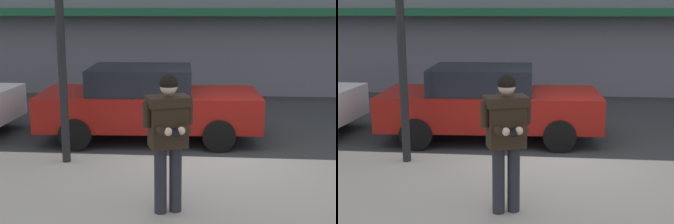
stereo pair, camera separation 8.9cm
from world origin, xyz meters
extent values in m
plane|color=#2B2D30|center=(0.00, 0.00, 0.00)|extent=(80.00, 80.00, 0.00)
cube|color=silver|center=(1.00, 0.05, 0.00)|extent=(28.00, 0.12, 0.01)
cube|color=#195133|center=(1.00, 6.15, 2.60)|extent=(26.60, 0.70, 0.24)
cube|color=maroon|center=(-1.42, 1.37, 0.67)|extent=(4.58, 2.04, 0.70)
cube|color=black|center=(-1.60, 1.37, 1.28)|extent=(2.15, 1.74, 0.52)
cylinder|color=black|center=(-0.07, 2.30, 0.32)|extent=(0.65, 0.25, 0.64)
cylinder|color=black|center=(0.02, 0.59, 0.32)|extent=(0.65, 0.25, 0.64)
cylinder|color=black|center=(-2.85, 2.16, 0.32)|extent=(0.65, 0.25, 0.64)
cylinder|color=black|center=(-2.77, 0.45, 0.32)|extent=(0.65, 0.25, 0.64)
cylinder|color=#23232B|center=(-0.62, -2.49, 0.58)|extent=(0.16, 0.16, 0.88)
cylinder|color=#23232B|center=(-0.81, -2.56, 0.58)|extent=(0.16, 0.16, 0.88)
cube|color=black|center=(-0.71, -2.53, 1.34)|extent=(0.54, 0.44, 0.64)
cube|color=black|center=(-0.71, -2.53, 1.61)|extent=(0.61, 0.50, 0.12)
cylinder|color=black|center=(-0.46, -2.43, 1.45)|extent=(0.11, 0.11, 0.30)
cylinder|color=black|center=(-0.52, -2.62, 1.30)|extent=(0.20, 0.32, 0.10)
sphere|color=beige|center=(-0.53, -2.78, 1.30)|extent=(0.10, 0.10, 0.10)
cylinder|color=black|center=(-0.97, -2.62, 1.45)|extent=(0.11, 0.11, 0.30)
cylinder|color=black|center=(-0.80, -2.73, 1.30)|extent=(0.20, 0.32, 0.10)
sphere|color=beige|center=(-0.69, -2.83, 1.30)|extent=(0.10, 0.10, 0.10)
cube|color=black|center=(-0.60, -2.84, 1.30)|extent=(0.12, 0.16, 0.07)
sphere|color=beige|center=(-0.70, -2.55, 1.80)|extent=(0.22, 0.22, 0.22)
sphere|color=black|center=(-0.70, -2.55, 1.83)|extent=(0.23, 0.23, 0.23)
cylinder|color=black|center=(-2.62, -0.65, 2.44)|extent=(0.14, 0.14, 4.60)
camera|label=1|loc=(-0.25, -8.16, 2.74)|focal=50.00mm
camera|label=2|loc=(-0.16, -8.15, 2.74)|focal=50.00mm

